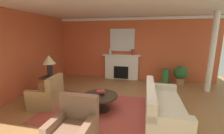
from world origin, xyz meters
name	(u,v)px	position (x,y,z in m)	size (l,w,h in m)	color
ground_plane	(119,109)	(0.00, 0.00, 0.00)	(9.19, 9.19, 0.00)	olive
wall_fireplace	(131,49)	(0.00, 3.29, 1.47)	(7.67, 0.12, 2.94)	#C65633
wall_window	(18,54)	(-3.60, 0.30, 1.47)	(0.12, 7.05, 2.94)	#C65633
ceiling_panel	(122,3)	(0.00, 0.30, 2.97)	(7.67, 7.05, 0.06)	white
crown_moulding	(132,19)	(0.00, 3.21, 2.86)	(7.67, 0.08, 0.12)	white
area_rug	(100,109)	(-0.53, -0.15, 0.01)	(3.29, 2.23, 0.01)	#993D33
fireplace	(121,67)	(-0.43, 3.08, 0.57)	(1.80, 0.35, 1.21)	white
mantel_mirror	(122,40)	(-0.43, 3.20, 1.89)	(1.18, 0.04, 1.05)	silver
sofa	(162,108)	(1.15, -0.26, 0.30)	(0.90, 2.10, 0.85)	beige
armchair_near_window	(47,97)	(-2.15, -0.28, 0.31)	(0.88, 0.88, 0.95)	#9E7A4C
armchair_facing_fireplace	(74,131)	(-0.60, -1.65, 0.31)	(0.81, 0.81, 0.95)	brown
coffee_table	(100,99)	(-0.53, -0.15, 0.34)	(1.00, 1.00, 0.45)	#2D2319
side_table	(51,85)	(-2.53, 0.48, 0.40)	(0.56, 0.56, 0.70)	#2D2319
table_lamp	(49,62)	(-2.53, 0.48, 1.22)	(0.44, 0.44, 0.75)	black
vase_mantel_left	(110,51)	(-0.98, 3.03, 1.35)	(0.12, 0.12, 0.27)	beige
vase_tall_corner	(165,76)	(1.59, 2.78, 0.33)	(0.32, 0.32, 0.66)	#33703D
vase_mantel_right	(133,52)	(0.12, 3.03, 1.34)	(0.18, 0.18, 0.26)	#9E3328
book_red_cover	(96,95)	(-0.61, -0.25, 0.47)	(0.23, 0.14, 0.04)	navy
book_art_folio	(100,91)	(-0.57, 0.02, 0.51)	(0.20, 0.17, 0.04)	navy
book_small_novel	(101,92)	(-0.51, -0.16, 0.56)	(0.22, 0.17, 0.06)	maroon
potted_plant	(181,74)	(2.19, 2.70, 0.49)	(0.56, 0.56, 0.83)	#A8754C
column_white	(212,53)	(3.06, 2.13, 1.47)	(0.20, 0.20, 2.94)	white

